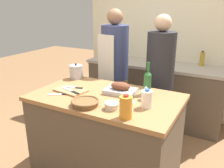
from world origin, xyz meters
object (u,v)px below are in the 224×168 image
at_px(wicker_basket, 85,102).
at_px(wine_glass_right, 130,99).
at_px(juice_jug, 126,107).
at_px(condiment_bottle_tall, 120,54).
at_px(condiment_bottle_extra, 202,59).
at_px(cutting_board, 71,90).
at_px(wine_glass_left, 146,89).
at_px(knife_bread, 60,94).
at_px(mixing_bowl, 112,105).
at_px(roasting_pan, 120,89).
at_px(person_cook_aproned, 115,69).
at_px(stock_pot, 76,72).
at_px(knife_paring, 74,87).
at_px(person_cook_guest, 159,78).
at_px(knife_chef, 71,91).
at_px(milk_jug, 147,99).
at_px(condiment_bottle_short, 155,59).
at_px(wine_bottle_green, 147,82).

bearing_deg(wicker_basket, wine_glass_right, 15.27).
distance_m(juice_jug, condiment_bottle_tall, 2.12).
xyz_separation_m(wine_glass_right, condiment_bottle_extra, (0.28, 1.82, 0.01)).
relative_size(wicker_basket, cutting_board, 0.74).
bearing_deg(wine_glass_left, juice_jug, -90.00).
bearing_deg(knife_bread, mixing_bowl, -4.73).
bearing_deg(condiment_bottle_extra, roasting_pan, -109.08).
bearing_deg(person_cook_aproned, wine_glass_left, -29.03).
bearing_deg(stock_pot, wine_glass_left, -13.78).
xyz_separation_m(stock_pot, wine_glass_left, (0.96, -0.24, 0.02)).
height_order(juice_jug, knife_paring, juice_jug).
relative_size(juice_jug, person_cook_guest, 0.12).
xyz_separation_m(mixing_bowl, knife_chef, (-0.54, 0.14, -0.01)).
xyz_separation_m(juice_jug, person_cook_aproned, (-0.69, 1.12, -0.05)).
bearing_deg(condiment_bottle_tall, roasting_pan, -63.13).
bearing_deg(cutting_board, condiment_bottle_extra, 59.75).
bearing_deg(knife_bread, juice_jug, -10.61).
distance_m(cutting_board, mixing_bowl, 0.59).
relative_size(roasting_pan, milk_jug, 1.91).
xyz_separation_m(milk_jug, knife_chef, (-0.79, -0.02, -0.05)).
xyz_separation_m(knife_bread, person_cook_guest, (0.69, 0.95, 0.01)).
bearing_deg(wicker_basket, stock_pot, 131.94).
height_order(juice_jug, person_cook_aproned, person_cook_aproned).
bearing_deg(condiment_bottle_short, knife_paring, -104.05).
relative_size(juice_jug, person_cook_aproned, 0.12).
bearing_deg(mixing_bowl, wicker_basket, -168.37).
bearing_deg(stock_pot, condiment_bottle_short, 63.11).
xyz_separation_m(wicker_basket, knife_bread, (-0.37, 0.10, -0.03)).
height_order(knife_chef, person_cook_aproned, person_cook_aproned).
xyz_separation_m(wicker_basket, stock_pot, (-0.55, 0.61, 0.05)).
xyz_separation_m(juice_jug, knife_paring, (-0.75, 0.33, -0.07)).
bearing_deg(cutting_board, wine_glass_left, 11.63).
bearing_deg(person_cook_aproned, condiment_bottle_tall, 127.97).
height_order(knife_chef, condiment_bottle_tall, condiment_bottle_tall).
relative_size(knife_chef, person_cook_guest, 0.17).
relative_size(mixing_bowl, condiment_bottle_extra, 0.59).
distance_m(roasting_pan, person_cook_guest, 0.67).
bearing_deg(wine_bottle_green, knife_chef, -154.22).
height_order(wicker_basket, milk_jug, milk_jug).
distance_m(cutting_board, knife_bread, 0.13).
relative_size(mixing_bowl, condiment_bottle_tall, 0.86).
distance_m(milk_jug, wine_bottle_green, 0.33).
height_order(stock_pot, knife_paring, stock_pot).
relative_size(cutting_board, wine_bottle_green, 1.06).
height_order(wicker_basket, person_cook_aproned, person_cook_aproned).
bearing_deg(person_cook_guest, knife_chef, -129.81).
relative_size(condiment_bottle_tall, person_cook_guest, 0.09).
bearing_deg(wine_glass_left, person_cook_guest, 96.95).
xyz_separation_m(wine_glass_right, knife_chef, (-0.68, 0.09, -0.07)).
bearing_deg(wine_glass_left, wicker_basket, -137.49).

